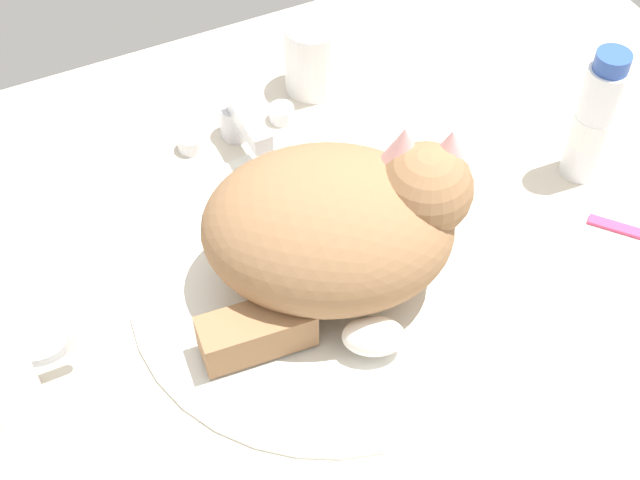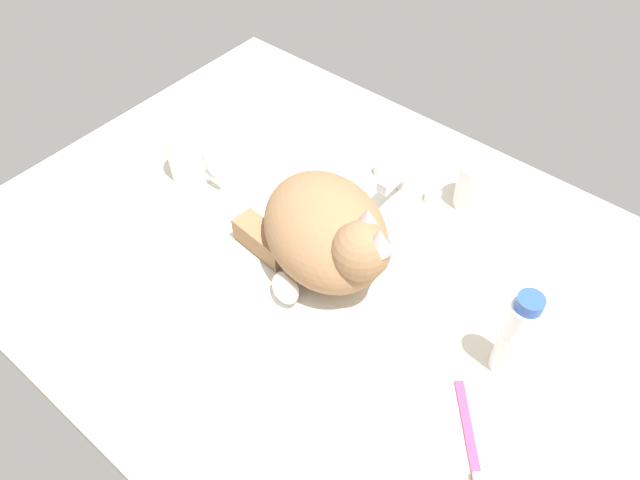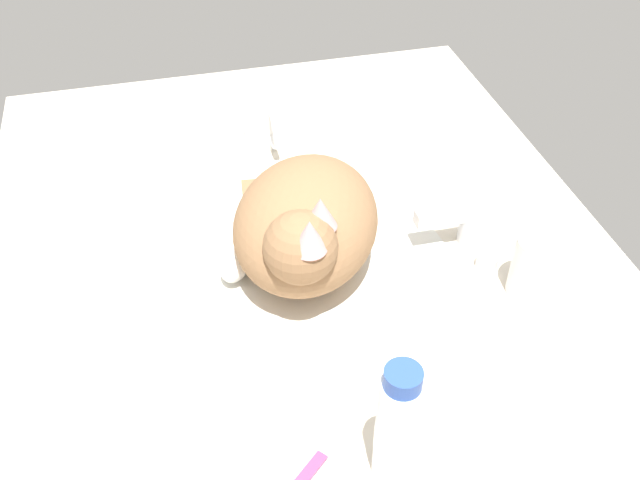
# 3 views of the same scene
# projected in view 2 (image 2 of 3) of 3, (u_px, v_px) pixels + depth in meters

# --- Properties ---
(ground_plane) EXTENTS (1.10, 0.83, 0.03)m
(ground_plane) POSITION_uv_depth(u_px,v_px,m) (325.00, 268.00, 0.97)
(ground_plane) COLOR beige
(sink_basin) EXTENTS (0.37, 0.37, 0.01)m
(sink_basin) POSITION_uv_depth(u_px,v_px,m) (325.00, 260.00, 0.95)
(sink_basin) COLOR silver
(sink_basin) RESTS_ON ground_plane
(faucet) EXTENTS (0.14, 0.10, 0.06)m
(faucet) POSITION_uv_depth(u_px,v_px,m) (404.00, 178.00, 1.04)
(faucet) COLOR silver
(faucet) RESTS_ON ground_plane
(cat) EXTENTS (0.28, 0.25, 0.16)m
(cat) POSITION_uv_depth(u_px,v_px,m) (327.00, 233.00, 0.89)
(cat) COLOR #936B47
(cat) RESTS_ON sink_basin
(coffee_mug) EXTENTS (0.12, 0.08, 0.09)m
(coffee_mug) POSITION_uv_depth(u_px,v_px,m) (191.00, 155.00, 1.06)
(coffee_mug) COLOR white
(coffee_mug) RESTS_ON ground_plane
(rinse_cup) EXTENTS (0.06, 0.06, 0.08)m
(rinse_cup) POSITION_uv_depth(u_px,v_px,m) (476.00, 185.00, 1.01)
(rinse_cup) COLOR white
(rinse_cup) RESTS_ON ground_plane
(toothpaste_bottle) EXTENTS (0.04, 0.04, 0.15)m
(toothpaste_bottle) POSITION_uv_depth(u_px,v_px,m) (515.00, 336.00, 0.78)
(toothpaste_bottle) COLOR white
(toothpaste_bottle) RESTS_ON ground_plane
(toothbrush) EXTENTS (0.11, 0.12, 0.02)m
(toothbrush) POSITION_uv_depth(u_px,v_px,m) (471.00, 441.00, 0.76)
(toothbrush) COLOR #D83F72
(toothbrush) RESTS_ON ground_plane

